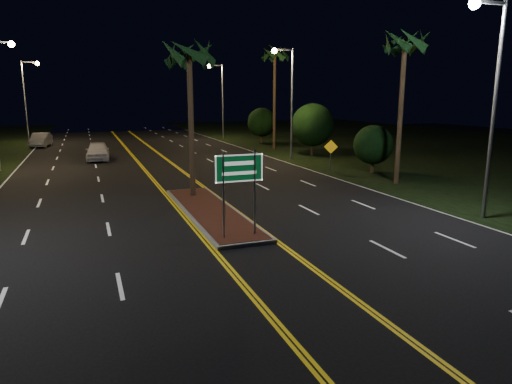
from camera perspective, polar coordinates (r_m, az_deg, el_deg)
name	(u,v)px	position (r m, az deg, el deg)	size (l,w,h in m)	color
ground	(268,265)	(14.58, 1.49, -9.16)	(120.00, 120.00, 0.00)	black
grass_right	(444,147)	(51.73, 22.47, 5.19)	(40.00, 110.00, 0.01)	black
median_island	(210,211)	(20.91, -5.72, -2.44)	(2.25, 10.25, 0.17)	gray
highway_sign	(239,176)	(16.48, -2.11, 1.98)	(1.80, 0.08, 3.20)	gray
streetlight_left_far	(28,92)	(56.87, -26.62, 11.09)	(1.91, 0.44, 9.00)	gray
streetlight_right_near	(490,86)	(21.48, 27.19, 11.73)	(1.91, 0.44, 9.00)	gray
streetlight_right_mid	(288,91)	(38.02, 4.00, 12.50)	(1.91, 0.44, 9.00)	gray
streetlight_right_far	(220,93)	(56.83, -4.58, 12.28)	(1.91, 0.44, 9.00)	gray
palm_median	(189,54)	(23.76, -8.37, 16.69)	(2.40, 2.40, 8.30)	#382819
palm_right_near	(405,43)	(28.82, 18.14, 17.26)	(2.40, 2.40, 9.30)	#382819
palm_right_far	(275,55)	(46.39, 2.36, 16.72)	(2.40, 2.40, 10.30)	#382819
shrub_near	(373,145)	(32.65, 14.44, 5.73)	(2.70, 2.70, 3.30)	#382819
shrub_mid	(313,125)	(41.38, 7.10, 8.33)	(3.78, 3.78, 4.62)	#382819
shrub_far	(262,122)	(52.24, 0.73, 8.71)	(3.24, 3.24, 3.96)	#382819
car_near	(98,149)	(40.31, -19.19, 5.05)	(2.29, 5.35, 1.78)	white
car_far	(41,139)	(53.42, -25.32, 6.04)	(2.16, 5.03, 1.68)	#A1A4AA
warning_sign	(331,152)	(32.17, 9.32, 5.00)	(0.89, 0.40, 2.28)	gray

